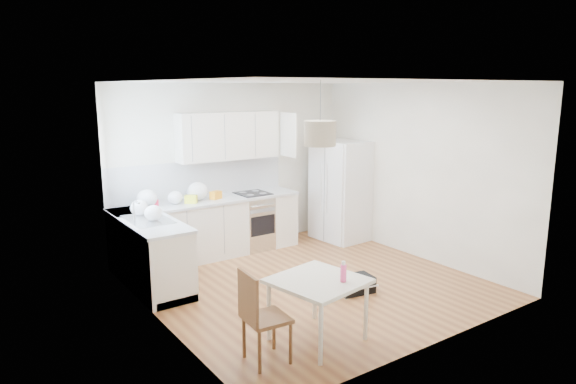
% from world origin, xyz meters
% --- Properties ---
extents(floor, '(4.20, 4.20, 0.00)m').
position_xyz_m(floor, '(0.00, 0.00, 0.00)').
color(floor, brown).
rests_on(floor, ground).
extents(ceiling, '(4.20, 4.20, 0.00)m').
position_xyz_m(ceiling, '(0.00, 0.00, 2.70)').
color(ceiling, white).
rests_on(ceiling, wall_back).
extents(wall_back, '(4.20, 0.00, 4.20)m').
position_xyz_m(wall_back, '(0.00, 2.10, 1.35)').
color(wall_back, beige).
rests_on(wall_back, floor).
extents(wall_left, '(0.00, 4.20, 4.20)m').
position_xyz_m(wall_left, '(-2.10, 0.00, 1.35)').
color(wall_left, beige).
rests_on(wall_left, floor).
extents(wall_right, '(0.00, 4.20, 4.20)m').
position_xyz_m(wall_right, '(2.10, 0.00, 1.35)').
color(wall_right, beige).
rests_on(wall_right, floor).
extents(window_glassblock, '(0.02, 1.00, 1.00)m').
position_xyz_m(window_glassblock, '(-2.09, 1.15, 1.75)').
color(window_glassblock, '#BFE0F9').
rests_on(window_glassblock, wall_left).
extents(cabinets_back, '(3.00, 0.60, 0.88)m').
position_xyz_m(cabinets_back, '(-0.60, 1.80, 0.44)').
color(cabinets_back, silver).
rests_on(cabinets_back, floor).
extents(cabinets_left, '(0.60, 1.80, 0.88)m').
position_xyz_m(cabinets_left, '(-1.80, 1.20, 0.44)').
color(cabinets_left, silver).
rests_on(cabinets_left, floor).
extents(counter_back, '(3.02, 0.64, 0.04)m').
position_xyz_m(counter_back, '(-0.60, 1.80, 0.90)').
color(counter_back, '#B7BABD').
rests_on(counter_back, cabinets_back).
extents(counter_left, '(0.64, 1.82, 0.04)m').
position_xyz_m(counter_left, '(-1.80, 1.20, 0.90)').
color(counter_left, '#B7BABD').
rests_on(counter_left, cabinets_left).
extents(backsplash_back, '(3.00, 0.01, 0.58)m').
position_xyz_m(backsplash_back, '(-0.60, 2.09, 1.21)').
color(backsplash_back, silver).
rests_on(backsplash_back, wall_back).
extents(backsplash_left, '(0.01, 1.80, 0.58)m').
position_xyz_m(backsplash_left, '(-2.09, 1.20, 1.21)').
color(backsplash_left, silver).
rests_on(backsplash_left, wall_left).
extents(upper_cabinets, '(1.70, 0.32, 0.75)m').
position_xyz_m(upper_cabinets, '(-0.15, 1.94, 1.88)').
color(upper_cabinets, silver).
rests_on(upper_cabinets, wall_back).
extents(range_oven, '(0.50, 0.61, 0.88)m').
position_xyz_m(range_oven, '(0.20, 1.80, 0.44)').
color(range_oven, silver).
rests_on(range_oven, floor).
extents(sink, '(0.50, 0.80, 0.16)m').
position_xyz_m(sink, '(-1.80, 1.15, 0.92)').
color(sink, silver).
rests_on(sink, counter_left).
extents(refrigerator, '(0.88, 0.92, 1.73)m').
position_xyz_m(refrigerator, '(1.74, 1.37, 0.87)').
color(refrigerator, white).
rests_on(refrigerator, floor).
extents(dining_table, '(1.00, 1.00, 0.68)m').
position_xyz_m(dining_table, '(-0.90, -1.33, 0.61)').
color(dining_table, beige).
rests_on(dining_table, floor).
extents(dining_chair, '(0.42, 0.42, 0.94)m').
position_xyz_m(dining_chair, '(-1.57, -1.39, 0.47)').
color(dining_chair, '#542D19').
rests_on(dining_chair, floor).
extents(drink_bottle, '(0.07, 0.07, 0.22)m').
position_xyz_m(drink_bottle, '(-0.72, -1.53, 0.79)').
color(drink_bottle, '#F6448A').
rests_on(drink_bottle, dining_table).
extents(gym_bag, '(0.51, 0.38, 0.21)m').
position_xyz_m(gym_bag, '(0.30, -0.59, 0.11)').
color(gym_bag, black).
rests_on(gym_bag, floor).
extents(pendant_lamp, '(0.39, 0.39, 0.25)m').
position_xyz_m(pendant_lamp, '(-0.85, -1.28, 2.18)').
color(pendant_lamp, '#BCAB90').
rests_on(pendant_lamp, ceiling).
extents(grocery_bag_a, '(0.30, 0.25, 0.27)m').
position_xyz_m(grocery_bag_a, '(-1.56, 1.83, 1.05)').
color(grocery_bag_a, white).
rests_on(grocery_bag_a, counter_back).
extents(grocery_bag_b, '(0.22, 0.19, 0.20)m').
position_xyz_m(grocery_bag_b, '(-1.14, 1.80, 1.02)').
color(grocery_bag_b, white).
rests_on(grocery_bag_b, counter_back).
extents(grocery_bag_c, '(0.31, 0.27, 0.28)m').
position_xyz_m(grocery_bag_c, '(-0.75, 1.87, 1.06)').
color(grocery_bag_c, white).
rests_on(grocery_bag_c, counter_back).
extents(grocery_bag_d, '(0.24, 0.20, 0.21)m').
position_xyz_m(grocery_bag_d, '(-1.81, 1.44, 1.03)').
color(grocery_bag_d, white).
rests_on(grocery_bag_d, counter_back).
extents(grocery_bag_e, '(0.23, 0.20, 0.21)m').
position_xyz_m(grocery_bag_e, '(-1.76, 1.05, 1.02)').
color(grocery_bag_e, white).
rests_on(grocery_bag_e, counter_left).
extents(snack_orange, '(0.21, 0.17, 0.12)m').
position_xyz_m(snack_orange, '(-0.48, 1.78, 0.98)').
color(snack_orange, orange).
rests_on(snack_orange, counter_back).
extents(snack_yellow, '(0.20, 0.20, 0.12)m').
position_xyz_m(snack_yellow, '(-0.92, 1.73, 0.98)').
color(snack_yellow, yellow).
rests_on(snack_yellow, counter_back).
extents(snack_red, '(0.17, 0.15, 0.10)m').
position_xyz_m(snack_red, '(-1.48, 1.82, 0.97)').
color(snack_red, red).
rests_on(snack_red, counter_back).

